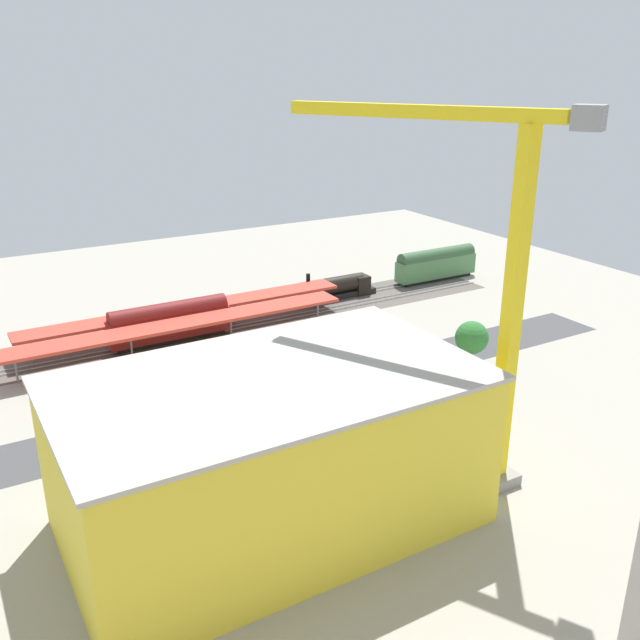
{
  "coord_description": "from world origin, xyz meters",
  "views": [
    {
      "loc": [
        35.72,
        75.12,
        38.89
      ],
      "look_at": [
        -6.9,
        1.21,
        7.49
      ],
      "focal_mm": 38.96,
      "sensor_mm": 36.0,
      "label": 1
    }
  ],
  "objects": [
    {
      "name": "street_tree_2",
      "position": [
        25.29,
        9.27,
        4.76
      ],
      "size": [
        5.26,
        5.26,
        7.41
      ],
      "color": "brown",
      "rests_on": "ground"
    },
    {
      "name": "construction_building",
      "position": [
        13.09,
        27.26,
        7.03
      ],
      "size": [
        35.28,
        20.55,
        14.05
      ],
      "primitive_type": "cube",
      "rotation": [
        0.0,
        0.0,
        0.01
      ],
      "color": "yellow",
      "rests_on": "ground"
    },
    {
      "name": "ground_plane",
      "position": [
        0.0,
        0.0,
        0.0
      ],
      "size": [
        167.99,
        167.99,
        0.0
      ],
      "primitive_type": "plane",
      "color": "#9E998C",
      "rests_on": "ground"
    },
    {
      "name": "parked_car_0",
      "position": [
        -24.69,
        1.75,
        0.73
      ],
      "size": [
        4.4,
        1.9,
        1.65
      ],
      "color": "black",
      "rests_on": "ground"
    },
    {
      "name": "platform_canopy_near",
      "position": [
        6.3,
        -15.61,
        3.97
      ],
      "size": [
        50.17,
        5.1,
        4.22
      ],
      "color": "#C63D2D",
      "rests_on": "ground"
    },
    {
      "name": "locomotive",
      "position": [
        -25.47,
        -24.84,
        1.9
      ],
      "size": [
        14.92,
        3.12,
        5.31
      ],
      "color": "black",
      "rests_on": "ground"
    },
    {
      "name": "tower_crane",
      "position": [
        -7.59,
        30.27,
        21.73
      ],
      "size": [
        15.12,
        26.52,
        36.0
      ],
      "color": "gray",
      "rests_on": "ground"
    },
    {
      "name": "parked_car_2",
      "position": [
        -11.03,
        0.99,
        0.73
      ],
      "size": [
        4.07,
        1.85,
        1.65
      ],
      "color": "black",
      "rests_on": "ground"
    },
    {
      "name": "rail_bed",
      "position": [
        0.0,
        -22.33,
        0.0
      ],
      "size": [
        105.07,
        13.69,
        0.01
      ],
      "primitive_type": "cube",
      "rotation": [
        0.0,
        0.0,
        0.01
      ],
      "color": "#5B544C",
      "rests_on": "ground"
    },
    {
      "name": "street_tree_1",
      "position": [
        -24.88,
        10.66,
        4.66
      ],
      "size": [
        4.47,
        4.47,
        6.93
      ],
      "color": "brown",
      "rests_on": "ground"
    },
    {
      "name": "parked_car_4",
      "position": [
        1.34,
        0.94,
        0.82
      ],
      "size": [
        4.6,
        1.97,
        1.85
      ],
      "color": "black",
      "rests_on": "ground"
    },
    {
      "name": "traffic_light",
      "position": [
        18.65,
        9.22,
        4.58
      ],
      "size": [
        0.5,
        0.36,
        6.98
      ],
      "color": "#333333",
      "rests_on": "ground"
    },
    {
      "name": "platform_canopy_far",
      "position": [
        3.11,
        -21.95,
        3.85
      ],
      "size": [
        50.94,
        4.94,
        4.1
      ],
      "color": "#C63D2D",
      "rests_on": "ground"
    },
    {
      "name": "track_rails",
      "position": [
        0.0,
        -22.33,
        0.18
      ],
      "size": [
        104.99,
        7.25,
        0.12
      ],
      "color": "#9E9EA8",
      "rests_on": "ground"
    },
    {
      "name": "construction_roof_slab",
      "position": [
        13.09,
        27.26,
        14.25
      ],
      "size": [
        35.88,
        21.16,
        0.4
      ],
      "primitive_type": "cube",
      "rotation": [
        0.0,
        0.0,
        0.01
      ],
      "color": "#ADA89E",
      "rests_on": "construction_building"
    },
    {
      "name": "parked_car_1",
      "position": [
        -17.84,
        1.42,
        0.78
      ],
      "size": [
        4.37,
        1.79,
        1.77
      ],
      "color": "black",
      "rests_on": "ground"
    },
    {
      "name": "freight_coach_far",
      "position": [
        6.83,
        -19.81,
        3.18
      ],
      "size": [
        18.4,
        3.11,
        6.05
      ],
      "color": "black",
      "rests_on": "ground"
    },
    {
      "name": "parked_car_5",
      "position": [
        7.69,
        1.19,
        0.75
      ],
      "size": [
        4.05,
        1.76,
        1.66
      ],
      "color": "black",
      "rests_on": "ground"
    },
    {
      "name": "box_truck_0",
      "position": [
        10.63,
        12.88,
        1.58
      ],
      "size": [
        8.53,
        3.19,
        3.22
      ],
      "color": "black",
      "rests_on": "ground"
    },
    {
      "name": "parked_car_6",
      "position": [
        14.32,
        1.75,
        0.82
      ],
      "size": [
        4.22,
        1.76,
        1.85
      ],
      "color": "black",
      "rests_on": "ground"
    },
    {
      "name": "street_asphalt",
      "position": [
        0.0,
        4.79,
        0.0
      ],
      "size": [
        105.05,
        9.66,
        0.01
      ],
      "primitive_type": "cube",
      "rotation": [
        0.0,
        0.0,
        0.01
      ],
      "color": "#424244",
      "rests_on": "ground"
    },
    {
      "name": "parked_car_3",
      "position": [
        -5.1,
        1.24,
        0.82
      ],
      "size": [
        4.25,
        2.03,
        1.86
      ],
      "color": "black",
      "rests_on": "ground"
    },
    {
      "name": "parked_car_7",
      "position": [
        20.5,
        1.5,
        0.76
      ],
      "size": [
        4.52,
        1.82,
        1.68
      ],
      "color": "black",
      "rests_on": "ground"
    },
    {
      "name": "street_tree_0",
      "position": [
        0.11,
        8.93,
        5.84
      ],
      "size": [
        5.45,
        5.45,
        8.58
      ],
      "color": "brown",
      "rests_on": "ground"
    },
    {
      "name": "passenger_coach",
      "position": [
        -47.59,
        -24.84,
        3.26
      ],
      "size": [
        17.35,
        3.08,
        6.19
      ],
      "color": "black",
      "rests_on": "ground"
    }
  ]
}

